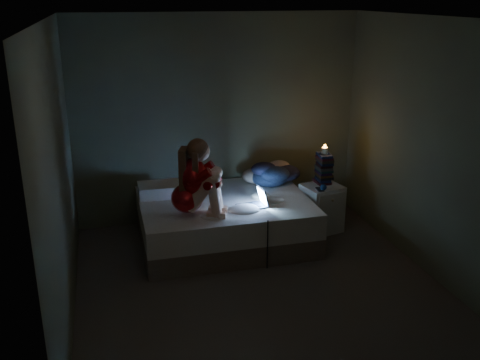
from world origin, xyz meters
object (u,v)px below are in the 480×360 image
object	(u,v)px
woman	(186,177)
candle	(325,153)
bed	(225,221)
nightstand	(321,208)
phone	(317,189)
laptop	(252,198)

from	to	relation	value
woman	candle	xyz separation A→B (m)	(1.76, 0.43, 0.01)
bed	nightstand	size ratio (longest dim) A/B	3.31
candle	phone	world-z (taller)	candle
laptop	phone	distance (m)	0.90
laptop	candle	bearing A→B (deg)	14.02
laptop	candle	size ratio (longest dim) A/B	3.98
nightstand	phone	bearing A→B (deg)	-150.66
woman	nightstand	distance (m)	1.87
bed	candle	bearing A→B (deg)	5.90
woman	nightstand	size ratio (longest dim) A/B	1.45
laptop	phone	world-z (taller)	laptop
woman	laptop	world-z (taller)	woman
bed	laptop	size ratio (longest dim) A/B	6.10
bed	nightstand	xyz separation A→B (m)	(1.23, 0.04, 0.03)
woman	candle	size ratio (longest dim) A/B	10.64
bed	laptop	bearing A→B (deg)	-49.53
laptop	nightstand	distance (m)	1.10
nightstand	phone	size ratio (longest dim) A/B	4.19
bed	woman	bearing A→B (deg)	-148.31
woman	candle	bearing A→B (deg)	32.53
laptop	bed	bearing A→B (deg)	122.48
phone	nightstand	bearing A→B (deg)	58.49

